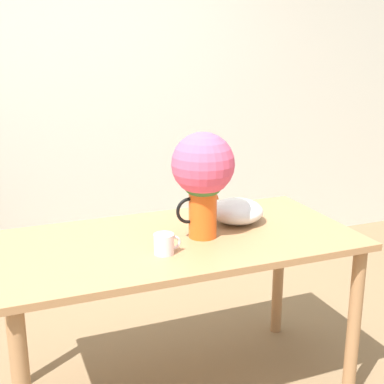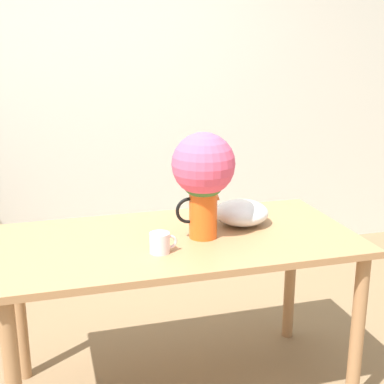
% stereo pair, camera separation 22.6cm
% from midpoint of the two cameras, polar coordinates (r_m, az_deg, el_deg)
% --- Properties ---
extents(wall_back, '(8.00, 0.05, 2.60)m').
position_cam_midpoint_polar(wall_back, '(3.80, -15.59, 10.58)').
color(wall_back, silver).
rests_on(wall_back, ground_plane).
extents(table, '(1.54, 0.78, 0.79)m').
position_cam_midpoint_polar(table, '(2.37, -4.11, -7.32)').
color(table, '#A3754C').
rests_on(table, ground_plane).
extents(flower_vase, '(0.27, 0.27, 0.46)m').
position_cam_midpoint_polar(flower_vase, '(2.26, -1.70, 2.06)').
color(flower_vase, '#E05619').
rests_on(flower_vase, table).
extents(coffee_mug, '(0.11, 0.08, 0.08)m').
position_cam_midpoint_polar(coffee_mug, '(2.16, -5.96, -5.58)').
color(coffee_mug, silver).
rests_on(coffee_mug, table).
extents(white_bowl, '(0.25, 0.25, 0.11)m').
position_cam_midpoint_polar(white_bowl, '(2.50, 2.20, -2.09)').
color(white_bowl, silver).
rests_on(white_bowl, table).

